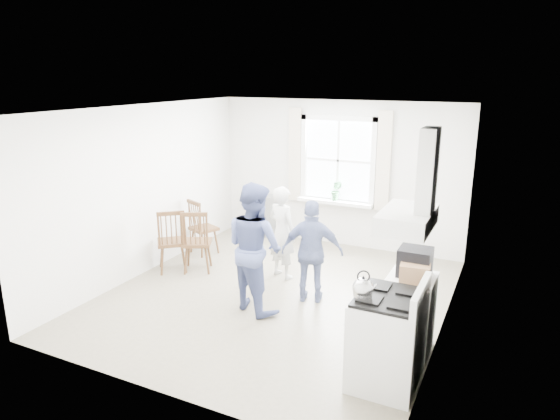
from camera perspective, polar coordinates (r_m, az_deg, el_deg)
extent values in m
cube|color=gray|center=(7.18, -0.44, -9.77)|extent=(4.62, 5.12, 0.02)
cube|color=silver|center=(8.99, 6.71, 4.12)|extent=(4.62, 0.04, 2.64)
cube|color=silver|center=(4.72, -14.30, -6.78)|extent=(4.62, 0.04, 2.64)
cube|color=silver|center=(7.97, -15.26, 2.22)|extent=(0.04, 5.12, 2.64)
cube|color=silver|center=(6.10, 19.00, -2.06)|extent=(0.04, 5.12, 2.64)
cube|color=white|center=(6.51, -0.49, 11.58)|extent=(4.62, 5.12, 0.02)
cube|color=white|center=(8.92, 6.69, 5.66)|extent=(1.20, 0.02, 1.40)
cube|color=white|center=(8.79, 6.77, 10.41)|extent=(1.38, 0.09, 0.09)
cube|color=white|center=(9.04, 6.48, 0.97)|extent=(1.38, 0.09, 0.09)
cube|color=white|center=(9.12, 2.78, 5.96)|extent=(0.09, 0.09, 1.58)
cube|color=white|center=(8.70, 10.64, 5.25)|extent=(0.09, 0.09, 1.58)
cube|color=white|center=(8.97, 6.32, 0.96)|extent=(1.38, 0.24, 0.06)
cube|color=beige|center=(9.17, 1.74, 6.34)|extent=(0.24, 0.05, 1.70)
cube|color=beige|center=(8.63, 11.75, 5.46)|extent=(0.24, 0.05, 1.70)
cube|color=white|center=(4.73, 14.32, -1.07)|extent=(0.45, 0.76, 0.18)
cube|color=white|center=(4.60, 16.53, 4.33)|extent=(0.14, 0.30, 0.76)
cube|color=gray|center=(9.58, -1.76, -0.62)|extent=(0.40, 0.30, 0.80)
cube|color=white|center=(5.25, 12.11, -14.43)|extent=(0.65, 0.76, 0.92)
cube|color=black|center=(5.04, 12.41, -9.73)|extent=(0.61, 0.72, 0.03)
cube|color=white|center=(4.95, 15.82, -9.34)|extent=(0.06, 0.76, 0.20)
cylinder|color=silver|center=(5.22, 8.52, -11.47)|extent=(0.02, 0.61, 0.02)
sphere|color=silver|center=(4.90, 9.46, -8.79)|extent=(0.20, 0.20, 0.20)
cylinder|color=silver|center=(4.93, 9.43, -9.44)|extent=(0.18, 0.18, 0.04)
torus|color=black|center=(4.86, 9.52, -7.49)|extent=(0.12, 0.07, 0.13)
cube|color=white|center=(5.85, 14.55, -11.44)|extent=(0.50, 0.55, 0.90)
cube|color=black|center=(5.68, 15.12, -6.45)|extent=(0.35, 0.31, 0.16)
cube|color=black|center=(5.62, 15.23, -4.98)|extent=(0.35, 0.31, 0.15)
cube|color=#9C714B|center=(5.50, 15.16, -6.97)|extent=(0.33, 0.26, 0.20)
cube|color=#462B16|center=(7.98, -9.46, -3.70)|extent=(0.57, 0.56, 0.05)
cube|color=#462B16|center=(7.72, -9.73, -2.20)|extent=(0.39, 0.24, 0.55)
cylinder|color=#462B16|center=(8.06, -9.38, -5.32)|extent=(0.04, 0.04, 0.44)
cube|color=#462B16|center=(8.74, -8.70, -2.11)|extent=(0.53, 0.52, 0.05)
cube|color=#462B16|center=(8.57, -9.77, -0.64)|extent=(0.38, 0.21, 0.53)
cylinder|color=#462B16|center=(8.81, -8.64, -3.54)|extent=(0.04, 0.04, 0.42)
cube|color=#462B16|center=(8.06, -12.27, -3.61)|extent=(0.60, 0.60, 0.05)
cube|color=#462B16|center=(7.79, -12.32, -2.09)|extent=(0.36, 0.32, 0.56)
cylinder|color=#462B16|center=(8.14, -12.17, -5.24)|extent=(0.04, 0.04, 0.45)
imported|color=silver|center=(7.54, 0.25, -2.57)|extent=(0.67, 0.67, 1.43)
imported|color=#4C588D|center=(6.50, -2.93, -4.25)|extent=(1.09, 1.09, 1.72)
imported|color=navy|center=(6.76, 3.70, -4.78)|extent=(1.04, 1.04, 1.43)
imported|color=#306E3A|center=(8.90, 6.44, 2.22)|extent=(0.21, 0.21, 0.36)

